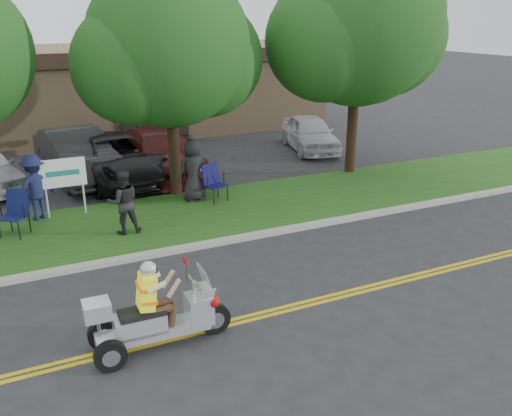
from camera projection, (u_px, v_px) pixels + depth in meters
name	position (u px, v px, depth m)	size (l,w,h in m)	color
ground	(259.00, 301.00, 11.01)	(120.00, 120.00, 0.00)	#28282B
centerline_near	(272.00, 315.00, 10.51)	(60.00, 0.10, 0.01)	gold
centerline_far	(269.00, 311.00, 10.65)	(60.00, 0.10, 0.01)	gold
curb	(207.00, 244.00, 13.58)	(60.00, 0.25, 0.12)	#A8A89E
grass_verge	(181.00, 217.00, 15.41)	(60.00, 4.00, 0.10)	#224913
commercial_building	(133.00, 87.00, 27.27)	(18.00, 8.20, 4.00)	#9E7F5B
tree_mid	(170.00, 52.00, 15.88)	(5.88, 4.80, 7.05)	#332114
tree_right	(359.00, 29.00, 18.12)	(6.86, 5.60, 8.07)	#332114
business_sign	(63.00, 176.00, 15.03)	(1.25, 0.06, 1.75)	silver
trike_scooter	(154.00, 318.00, 9.30)	(2.54, 0.85, 1.67)	black
lawn_chair_a	(16.00, 210.00, 13.91)	(0.87, 0.87, 1.17)	black
lawn_chair_b	(213.00, 180.00, 16.46)	(0.74, 0.75, 1.12)	black
spectator_adult_mid	(123.00, 202.00, 13.91)	(0.82, 0.64, 1.69)	black
spectator_chair_a	(35.00, 187.00, 14.85)	(1.19, 0.68, 1.84)	#191F47
spectator_chair_b	(193.00, 170.00, 16.36)	(0.93, 0.60, 1.90)	black
parked_car_left	(77.00, 155.00, 18.88)	(1.82, 5.23, 1.72)	#272729
parked_car_mid	(114.00, 158.00, 18.73)	(2.61, 5.65, 1.57)	black
parked_car_right	(161.00, 153.00, 19.43)	(2.21, 5.44, 1.58)	#501512
parked_car_far_right	(310.00, 133.00, 22.94)	(1.72, 4.28, 1.46)	silver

